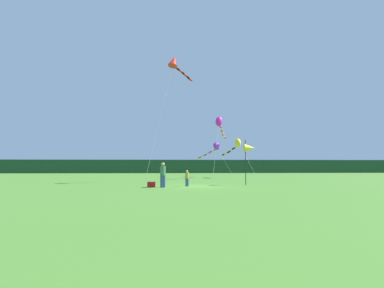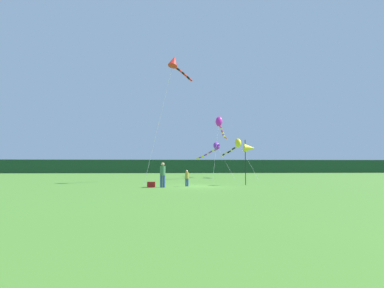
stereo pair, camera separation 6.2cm
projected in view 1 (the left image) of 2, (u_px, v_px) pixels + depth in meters
ground_plane at (197, 186)px, 22.90m from camera, size 120.00×120.00×0.00m
distant_treeline at (181, 166)px, 67.79m from camera, size 108.00×2.35×2.98m
person_adult at (163, 173)px, 21.67m from camera, size 0.40×0.40×1.81m
person_child at (187, 177)px, 22.88m from camera, size 0.27×0.27×1.24m
cooler_box at (151, 184)px, 21.98m from camera, size 0.58×0.43×0.40m
banner_flag_pole at (249, 148)px, 24.55m from camera, size 0.90×0.70×3.71m
kite_red at (175, 63)px, 28.71m from camera, size 4.42×5.16×12.24m
kite_purple at (214, 148)px, 41.14m from camera, size 3.91×9.62×4.99m
kite_yellow at (236, 145)px, 38.99m from camera, size 2.85×9.32×5.31m
kite_magenta at (220, 125)px, 36.74m from camera, size 3.31×9.18×7.68m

